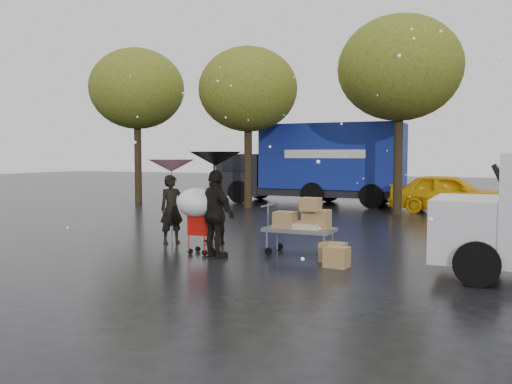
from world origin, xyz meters
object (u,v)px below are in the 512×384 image
at_px(vendor_cart, 303,222).
at_px(yellow_taxi, 450,193).
at_px(person_pink, 172,209).
at_px(blue_truck, 314,164).
at_px(shopping_cart, 197,206).
at_px(person_black, 216,214).

relative_size(vendor_cart, yellow_taxi, 0.35).
xyz_separation_m(person_pink, yellow_taxi, (5.54, 10.12, -0.10)).
distance_m(blue_truck, yellow_taxi, 6.16).
bearing_deg(blue_truck, shopping_cart, -82.56).
bearing_deg(blue_truck, vendor_cart, -72.38).
bearing_deg(yellow_taxi, vendor_cart, 169.00).
height_order(shopping_cart, blue_truck, blue_truck).
bearing_deg(vendor_cart, blue_truck, 107.62).
height_order(blue_truck, yellow_taxi, blue_truck).
xyz_separation_m(person_black, blue_truck, (-2.20, 12.94, 0.83)).
relative_size(person_black, vendor_cart, 1.22).
relative_size(vendor_cart, blue_truck, 0.18).
bearing_deg(shopping_cart, person_black, -11.97).
xyz_separation_m(person_black, vendor_cart, (1.58, 1.05, -0.20)).
bearing_deg(person_black, yellow_taxi, -85.71).
xyz_separation_m(person_black, yellow_taxi, (3.65, 11.30, -0.19)).
distance_m(person_pink, person_black, 2.24).
distance_m(person_black, shopping_cart, 0.55).
height_order(person_black, blue_truck, blue_truck).
relative_size(person_pink, yellow_taxi, 0.39).
relative_size(person_pink, vendor_cart, 1.11).
bearing_deg(blue_truck, person_black, -80.35).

